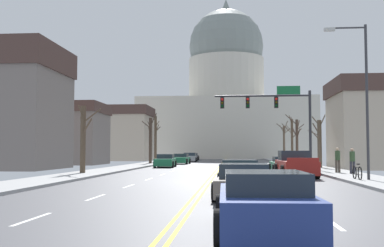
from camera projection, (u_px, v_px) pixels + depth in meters
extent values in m
cube|color=#48484D|center=(209.00, 182.00, 24.48)|extent=(14.00, 180.00, 0.06)
cube|color=yellow|center=(206.00, 182.00, 24.50)|extent=(0.10, 176.40, 0.00)
cube|color=yellow|center=(211.00, 182.00, 24.47)|extent=(0.10, 176.40, 0.00)
cube|color=silver|center=(333.00, 223.00, 10.56)|extent=(0.12, 2.20, 0.00)
cube|color=silver|center=(300.00, 199.00, 15.73)|extent=(0.12, 2.20, 0.00)
cube|color=silver|center=(283.00, 187.00, 20.90)|extent=(0.12, 2.20, 0.00)
cube|color=silver|center=(273.00, 180.00, 26.07)|extent=(0.12, 2.20, 0.00)
cube|color=silver|center=(266.00, 175.00, 31.25)|extent=(0.12, 2.20, 0.00)
cube|color=silver|center=(262.00, 171.00, 36.42)|extent=(0.12, 2.20, 0.00)
cube|color=silver|center=(258.00, 169.00, 41.59)|extent=(0.12, 2.20, 0.00)
cube|color=silver|center=(255.00, 167.00, 46.76)|extent=(0.12, 2.20, 0.00)
cube|color=silver|center=(253.00, 165.00, 51.93)|extent=(0.12, 2.20, 0.00)
cube|color=silver|center=(251.00, 164.00, 57.11)|extent=(0.12, 2.20, 0.00)
cube|color=silver|center=(250.00, 163.00, 62.28)|extent=(0.12, 2.20, 0.00)
cube|color=silver|center=(248.00, 162.00, 67.45)|extent=(0.12, 2.20, 0.00)
cube|color=silver|center=(247.00, 161.00, 72.62)|extent=(0.12, 2.20, 0.00)
cube|color=silver|center=(246.00, 160.00, 77.79)|extent=(0.12, 2.20, 0.00)
cube|color=silver|center=(245.00, 160.00, 82.97)|extent=(0.12, 2.20, 0.00)
cube|color=silver|center=(245.00, 159.00, 88.14)|extent=(0.12, 2.20, 0.00)
cube|color=silver|center=(32.00, 219.00, 11.16)|extent=(0.12, 2.20, 0.00)
cube|color=silver|center=(96.00, 197.00, 16.33)|extent=(0.12, 2.20, 0.00)
cube|color=silver|center=(129.00, 186.00, 21.50)|extent=(0.12, 2.20, 0.00)
cube|color=silver|center=(149.00, 179.00, 26.68)|extent=(0.12, 2.20, 0.00)
cube|color=silver|center=(162.00, 174.00, 31.85)|extent=(0.12, 2.20, 0.00)
cube|color=silver|center=(172.00, 171.00, 37.02)|extent=(0.12, 2.20, 0.00)
cube|color=silver|center=(180.00, 169.00, 42.19)|extent=(0.12, 2.20, 0.00)
cube|color=silver|center=(185.00, 167.00, 47.36)|extent=(0.12, 2.20, 0.00)
cube|color=silver|center=(190.00, 165.00, 52.54)|extent=(0.12, 2.20, 0.00)
cube|color=silver|center=(194.00, 164.00, 57.71)|extent=(0.12, 2.20, 0.00)
cube|color=silver|center=(197.00, 163.00, 62.88)|extent=(0.12, 2.20, 0.00)
cube|color=silver|center=(200.00, 162.00, 68.05)|extent=(0.12, 2.20, 0.00)
cube|color=silver|center=(202.00, 161.00, 73.22)|extent=(0.12, 2.20, 0.00)
cube|color=silver|center=(204.00, 160.00, 78.40)|extent=(0.12, 2.20, 0.00)
cube|color=silver|center=(206.00, 160.00, 83.57)|extent=(0.12, 2.20, 0.00)
cube|color=silver|center=(207.00, 159.00, 88.74)|extent=(0.12, 2.20, 0.00)
cube|color=#999999|center=(376.00, 181.00, 23.76)|extent=(3.00, 180.00, 0.14)
cube|color=#999999|center=(51.00, 180.00, 25.22)|extent=(3.00, 180.00, 0.14)
cylinder|color=#28282D|center=(310.00, 129.00, 38.29)|extent=(0.22, 0.22, 6.41)
cylinder|color=#28282D|center=(262.00, 96.00, 38.78)|extent=(7.80, 0.16, 0.16)
cube|color=black|center=(276.00, 102.00, 38.65)|extent=(0.32, 0.28, 0.92)
sphere|color=red|center=(276.00, 99.00, 38.51)|extent=(0.22, 0.22, 0.22)
sphere|color=#332B05|center=(276.00, 102.00, 38.49)|extent=(0.22, 0.22, 0.22)
sphere|color=black|center=(276.00, 106.00, 38.48)|extent=(0.22, 0.22, 0.22)
cube|color=black|center=(248.00, 103.00, 38.85)|extent=(0.32, 0.28, 0.92)
sphere|color=red|center=(248.00, 99.00, 38.71)|extent=(0.22, 0.22, 0.22)
sphere|color=#332B05|center=(248.00, 102.00, 38.69)|extent=(0.22, 0.22, 0.22)
sphere|color=black|center=(248.00, 106.00, 38.68)|extent=(0.22, 0.22, 0.22)
cube|color=black|center=(222.00, 103.00, 39.03)|extent=(0.32, 0.28, 0.92)
sphere|color=red|center=(222.00, 99.00, 38.89)|extent=(0.22, 0.22, 0.22)
sphere|color=#332B05|center=(222.00, 103.00, 38.87)|extent=(0.22, 0.22, 0.22)
sphere|color=black|center=(222.00, 106.00, 38.86)|extent=(0.22, 0.22, 0.22)
cube|color=#146033|center=(288.00, 90.00, 38.64)|extent=(1.90, 0.06, 0.70)
cylinder|color=#333338|center=(367.00, 101.00, 24.20)|extent=(0.14, 0.14, 8.05)
cylinder|color=#333338|center=(347.00, 28.00, 24.50)|extent=(1.84, 0.09, 0.09)
cube|color=#B2B2AD|center=(329.00, 30.00, 24.58)|extent=(0.56, 0.24, 0.16)
cube|color=beige|center=(226.00, 129.00, 98.67)|extent=(35.30, 19.62, 12.14)
cylinder|color=beige|center=(226.00, 80.00, 99.28)|extent=(15.82, 15.82, 8.88)
sphere|color=gray|center=(226.00, 46.00, 99.69)|extent=(15.70, 15.70, 15.70)
cone|color=gray|center=(226.00, 5.00, 100.21)|extent=(1.80, 1.80, 2.40)
cube|color=#1E7247|center=(284.00, 166.00, 34.68)|extent=(1.90, 4.50, 0.63)
cube|color=#232D38|center=(285.00, 159.00, 34.50)|extent=(1.64, 2.11, 0.39)
cylinder|color=black|center=(270.00, 168.00, 36.11)|extent=(0.23, 0.64, 0.64)
cylinder|color=black|center=(294.00, 168.00, 35.98)|extent=(0.23, 0.64, 0.64)
cylinder|color=black|center=(274.00, 169.00, 33.35)|extent=(0.23, 0.64, 0.64)
cylinder|color=black|center=(300.00, 169.00, 33.23)|extent=(0.23, 0.64, 0.64)
cube|color=maroon|center=(296.00, 167.00, 28.80)|extent=(2.00, 5.77, 0.79)
cube|color=#1E2833|center=(294.00, 156.00, 29.64)|extent=(1.78, 1.98, 0.62)
cube|color=maroon|center=(303.00, 160.00, 26.03)|extent=(1.75, 0.13, 0.22)
cylinder|color=black|center=(277.00, 169.00, 30.57)|extent=(0.29, 0.80, 0.80)
cylinder|color=black|center=(306.00, 169.00, 30.43)|extent=(0.29, 0.80, 0.80)
cylinder|color=black|center=(283.00, 172.00, 27.13)|extent=(0.29, 0.80, 0.80)
cylinder|color=black|center=(317.00, 172.00, 27.00)|extent=(0.29, 0.80, 0.80)
cube|color=#1E7247|center=(240.00, 175.00, 22.18)|extent=(1.85, 4.54, 0.60)
cube|color=#232D38|center=(240.00, 164.00, 22.05)|extent=(1.61, 2.12, 0.44)
cylinder|color=black|center=(221.00, 177.00, 23.64)|extent=(0.23, 0.64, 0.64)
cylinder|color=black|center=(257.00, 177.00, 23.49)|extent=(0.23, 0.64, 0.64)
cylinder|color=black|center=(220.00, 180.00, 20.84)|extent=(0.23, 0.64, 0.64)
cylinder|color=black|center=(261.00, 180.00, 20.70)|extent=(0.23, 0.64, 0.64)
cube|color=#6B6056|center=(244.00, 185.00, 16.09)|extent=(1.97, 4.72, 0.56)
cube|color=#232D38|center=(244.00, 170.00, 15.93)|extent=(1.66, 2.19, 0.46)
cylinder|color=black|center=(221.00, 185.00, 17.63)|extent=(0.24, 0.65, 0.64)
cylinder|color=black|center=(269.00, 186.00, 17.41)|extent=(0.24, 0.65, 0.64)
cylinder|color=black|center=(215.00, 192.00, 14.77)|extent=(0.24, 0.65, 0.64)
cylinder|color=black|center=(273.00, 193.00, 14.55)|extent=(0.24, 0.65, 0.64)
cube|color=navy|center=(264.00, 208.00, 9.25)|extent=(1.80, 4.35, 0.67)
cube|color=#232D38|center=(265.00, 182.00, 9.00)|extent=(1.55, 2.16, 0.40)
cylinder|color=black|center=(221.00, 208.00, 10.63)|extent=(0.23, 0.64, 0.64)
cylinder|color=black|center=(297.00, 209.00, 10.52)|extent=(0.23, 0.64, 0.64)
cylinder|color=black|center=(220.00, 228.00, 7.97)|extent=(0.23, 0.64, 0.64)
cylinder|color=black|center=(322.00, 229.00, 7.86)|extent=(0.23, 0.64, 0.64)
cube|color=#1E7247|center=(165.00, 162.00, 45.62)|extent=(1.86, 4.75, 0.68)
cube|color=#232D38|center=(166.00, 156.00, 45.97)|extent=(1.57, 2.32, 0.44)
cylinder|color=black|center=(173.00, 164.00, 44.11)|extent=(0.24, 0.65, 0.64)
cylinder|color=black|center=(155.00, 164.00, 44.20)|extent=(0.24, 0.65, 0.64)
cylinder|color=black|center=(175.00, 164.00, 47.02)|extent=(0.24, 0.65, 0.64)
cylinder|color=black|center=(158.00, 164.00, 47.11)|extent=(0.24, 0.65, 0.64)
cube|color=#1E7247|center=(181.00, 160.00, 56.55)|extent=(1.89, 4.71, 0.68)
cube|color=#232D38|center=(181.00, 155.00, 56.92)|extent=(1.60, 2.20, 0.41)
cylinder|color=black|center=(187.00, 162.00, 55.01)|extent=(0.24, 0.65, 0.64)
cylinder|color=black|center=(172.00, 162.00, 55.21)|extent=(0.24, 0.65, 0.64)
cylinder|color=black|center=(190.00, 161.00, 57.87)|extent=(0.24, 0.65, 0.64)
cylinder|color=black|center=(176.00, 161.00, 58.07)|extent=(0.24, 0.65, 0.64)
cube|color=#9EA3A8|center=(190.00, 158.00, 68.96)|extent=(1.97, 4.65, 0.69)
cube|color=#232D38|center=(190.00, 154.00, 69.45)|extent=(1.70, 2.33, 0.45)
cylinder|color=black|center=(196.00, 160.00, 67.46)|extent=(0.23, 0.64, 0.64)
cylinder|color=black|center=(183.00, 160.00, 67.59)|extent=(0.23, 0.64, 0.64)
cylinder|color=black|center=(197.00, 159.00, 70.31)|extent=(0.23, 0.64, 0.64)
cylinder|color=black|center=(184.00, 159.00, 70.44)|extent=(0.23, 0.64, 0.64)
cube|color=black|center=(192.00, 157.00, 78.18)|extent=(1.84, 4.72, 0.65)
cube|color=#232D38|center=(193.00, 154.00, 78.64)|extent=(1.59, 2.24, 0.38)
cylinder|color=black|center=(197.00, 159.00, 76.64)|extent=(0.23, 0.64, 0.64)
cylinder|color=black|center=(186.00, 158.00, 76.81)|extent=(0.23, 0.64, 0.64)
cylinder|color=black|center=(198.00, 158.00, 79.52)|extent=(0.23, 0.64, 0.64)
cylinder|color=black|center=(188.00, 158.00, 79.70)|extent=(0.23, 0.64, 0.64)
cube|color=slate|center=(3.00, 121.00, 41.23)|extent=(9.70, 8.80, 8.49)
cube|color=#47332D|center=(5.00, 60.00, 41.54)|extent=(10.09, 9.15, 2.33)
cube|color=#B2A38E|center=(110.00, 138.00, 75.79)|extent=(12.87, 8.40, 7.23)
cube|color=#47332D|center=(110.00, 112.00, 76.04)|extent=(13.38, 8.74, 1.45)
cube|color=slate|center=(68.00, 139.00, 54.90)|extent=(8.22, 7.37, 5.94)
cube|color=#47332D|center=(68.00, 109.00, 55.10)|extent=(8.54, 7.66, 1.21)
cylinder|color=#4C3D2D|center=(292.00, 141.00, 59.81)|extent=(0.30, 0.30, 5.52)
cylinder|color=#4C3D2D|center=(291.00, 120.00, 59.45)|extent=(0.56, 1.14, 1.20)
cylinder|color=#4C3D2D|center=(291.00, 122.00, 59.45)|extent=(0.34, 1.11, 1.16)
cylinder|color=#4C3D2D|center=(289.00, 129.00, 59.71)|extent=(0.81, 0.53, 0.80)
cylinder|color=#4C3D2D|center=(287.00, 129.00, 60.20)|extent=(1.30, 0.61, 1.39)
cylinder|color=#4C3D2D|center=(297.00, 133.00, 59.27)|extent=(1.15, 1.21, 1.23)
cylinder|color=#4C3D2D|center=(83.00, 139.00, 31.45)|extent=(0.36, 0.36, 4.50)
cylinder|color=#4C3D2D|center=(81.00, 112.00, 31.08)|extent=(0.11, 1.00, 0.84)
cylinder|color=#4C3D2D|center=(87.00, 126.00, 30.96)|extent=(1.00, 1.13, 1.00)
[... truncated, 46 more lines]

